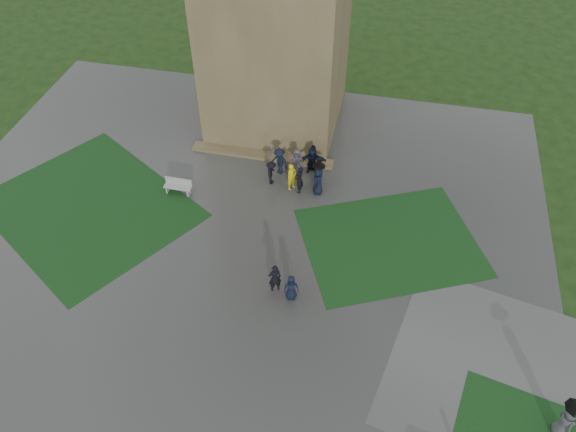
% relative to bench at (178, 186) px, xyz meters
% --- Properties ---
extents(ground, '(120.00, 120.00, 0.00)m').
position_rel_bench_xyz_m(ground, '(3.93, -6.34, -0.50)').
color(ground, black).
extents(plaza, '(34.00, 34.00, 0.02)m').
position_rel_bench_xyz_m(plaza, '(3.93, -4.34, -0.49)').
color(plaza, '#333331').
rests_on(plaza, ground).
extents(lawn_inset_left, '(14.10, 13.46, 0.01)m').
position_rel_bench_xyz_m(lawn_inset_left, '(-4.57, -2.34, -0.48)').
color(lawn_inset_left, black).
rests_on(lawn_inset_left, plaza).
extents(lawn_inset_right, '(11.12, 10.15, 0.01)m').
position_rel_bench_xyz_m(lawn_inset_right, '(12.43, -1.34, -0.48)').
color(lawn_inset_right, black).
rests_on(lawn_inset_right, plaza).
extents(tower_plinth, '(9.00, 0.80, 0.22)m').
position_rel_bench_xyz_m(tower_plinth, '(3.93, 4.26, -0.37)').
color(tower_plinth, brown).
rests_on(tower_plinth, plaza).
extents(bench, '(1.62, 0.52, 0.94)m').
position_rel_bench_xyz_m(bench, '(0.00, 0.00, 0.00)').
color(bench, '#A2A29E').
rests_on(bench, plaza).
extents(visitor_cluster, '(3.70, 3.13, 2.64)m').
position_rel_bench_xyz_m(visitor_cluster, '(6.58, 2.63, 0.61)').
color(visitor_cluster, black).
rests_on(visitor_cluster, plaza).
extents(pedestrian_mid, '(0.85, 0.69, 1.52)m').
position_rel_bench_xyz_m(pedestrian_mid, '(8.01, -6.03, 0.28)').
color(pedestrian_mid, black).
rests_on(pedestrian_mid, plaza).
extents(pedestrian_near, '(0.77, 0.69, 1.78)m').
position_rel_bench_xyz_m(pedestrian_near, '(7.13, -5.74, 0.41)').
color(pedestrian_near, black).
rests_on(pedestrian_near, plaza).
extents(pedestrian_path, '(0.84, 1.05, 2.37)m').
position_rel_bench_xyz_m(pedestrian_path, '(19.95, -10.36, 0.79)').
color(pedestrian_path, '#45464B').
rests_on(pedestrian_path, path).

